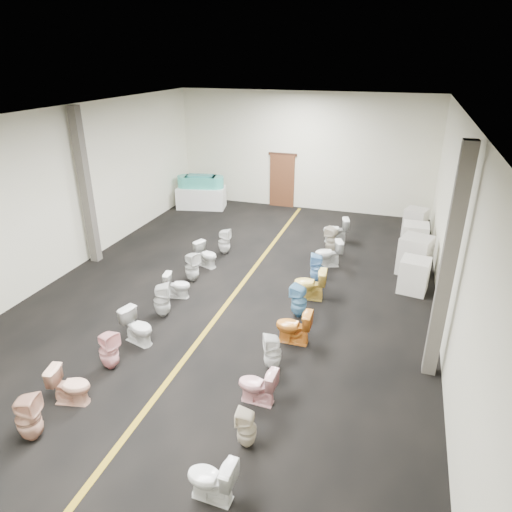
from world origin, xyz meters
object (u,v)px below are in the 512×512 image
object	(u,v)px
appliance_crate_b	(415,255)
toilet_left_5	(162,300)
display_table	(201,197)
toilet_left_9	(224,242)
appliance_crate_a	(414,275)
toilet_left_8	(207,255)
toilet_left_1	(28,418)
toilet_left_4	(138,327)
toilet_right_1	(211,479)
toilet_right_7	(310,284)
toilet_right_6	(299,301)
toilet_right_8	(317,268)
toilet_right_5	(294,326)
appliance_crate_c	(415,237)
toilet_right_11	(336,230)
toilet_left_3	(109,350)
toilet_right_10	(332,240)
toilet_right_9	(328,253)
toilet_right_2	(247,428)
toilet_right_3	(257,385)
toilet_left_2	(70,385)
toilet_left_7	(192,267)
toilet_left_6	(178,285)
toilet_right_4	(273,352)
appliance_crate_d	(415,222)
bathtub	(201,182)

from	to	relation	value
appliance_crate_b	toilet_left_5	world-z (taller)	appliance_crate_b
display_table	toilet_left_9	size ratio (longest dim) A/B	2.35
appliance_crate_a	toilet_left_8	distance (m)	5.78
toilet_left_1	toilet_left_8	size ratio (longest dim) A/B	1.18
toilet_left_4	toilet_left_5	world-z (taller)	toilet_left_5
toilet_left_8	toilet_right_1	size ratio (longest dim) A/B	1.01
toilet_right_7	toilet_left_5	bearing A→B (deg)	-63.39
appliance_crate_b	toilet_right_6	xyz separation A→B (m)	(-2.56, -3.32, -0.14)
display_table	toilet_right_8	bearing A→B (deg)	-41.55
display_table	toilet_right_5	world-z (taller)	display_table
toilet_right_1	toilet_right_5	xyz separation A→B (m)	(0.18, 4.07, 0.03)
toilet_left_5	toilet_right_8	world-z (taller)	toilet_left_5
toilet_left_8	toilet_right_7	world-z (taller)	toilet_right_7
appliance_crate_c	toilet_left_4	world-z (taller)	appliance_crate_c
display_table	toilet_right_11	size ratio (longest dim) A/B	2.29
toilet_right_8	toilet_right_11	bearing A→B (deg)	170.11
toilet_left_3	toilet_right_10	xyz separation A→B (m)	(3.22, 7.13, -0.00)
toilet_left_3	toilet_left_1	bearing A→B (deg)	-165.80
toilet_right_9	toilet_right_11	size ratio (longest dim) A/B	0.97
toilet_left_9	toilet_right_6	world-z (taller)	toilet_right_6
display_table	toilet_left_5	world-z (taller)	toilet_left_5
toilet_right_6	toilet_right_10	world-z (taller)	toilet_right_10
toilet_right_2	toilet_left_4	bearing A→B (deg)	-126.48
toilet_left_8	toilet_right_3	world-z (taller)	toilet_left_8
appliance_crate_a	toilet_left_2	bearing A→B (deg)	-132.42
toilet_right_2	toilet_right_8	size ratio (longest dim) A/B	0.86
toilet_right_9	toilet_left_1	bearing A→B (deg)	-45.32
toilet_left_7	toilet_right_10	size ratio (longest dim) A/B	1.02
toilet_right_3	toilet_right_5	bearing A→B (deg)	177.85
toilet_right_1	toilet_right_9	size ratio (longest dim) A/B	0.91
display_table	appliance_crate_b	size ratio (longest dim) A/B	1.74
display_table	appliance_crate_b	xyz separation A→B (m)	(8.24, -3.69, 0.12)
toilet_right_8	toilet_right_9	bearing A→B (deg)	164.21
toilet_left_6	toilet_right_4	world-z (taller)	toilet_right_4
toilet_right_8	toilet_right_6	bearing A→B (deg)	-10.93
toilet_right_2	toilet_right_7	distance (m)	5.02
toilet_right_6	toilet_left_9	bearing A→B (deg)	-119.06
toilet_right_3	appliance_crate_d	bearing A→B (deg)	167.32
bathtub	appliance_crate_d	distance (m)	8.28
toilet_right_2	toilet_right_5	bearing A→B (deg)	175.28
appliance_crate_c	toilet_left_8	world-z (taller)	appliance_crate_c
toilet_left_7	toilet_right_1	world-z (taller)	toilet_left_7
appliance_crate_b	toilet_left_8	distance (m)	5.95
toilet_left_9	toilet_right_3	bearing A→B (deg)	-155.62
toilet_left_5	toilet_right_2	bearing A→B (deg)	-157.09
toilet_right_10	toilet_right_9	bearing A→B (deg)	27.74
toilet_right_9	toilet_right_10	world-z (taller)	toilet_right_10
toilet_left_5	toilet_left_7	distance (m)	1.91
toilet_left_3	toilet_right_7	size ratio (longest dim) A/B	1.00
toilet_left_8	toilet_right_9	bearing A→B (deg)	-51.31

